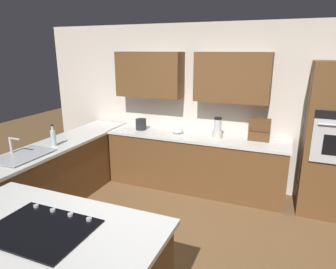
{
  "coord_description": "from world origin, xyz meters",
  "views": [
    {
      "loc": [
        -1.2,
        2.6,
        2.2
      ],
      "look_at": [
        0.26,
        -0.98,
        1.09
      ],
      "focal_mm": 31.94,
      "sensor_mm": 36.0,
      "label": 1
    }
  ],
  "objects_px": {
    "blender": "(218,129)",
    "mixing_bowl": "(177,130)",
    "cooktop": "(41,229)",
    "dish_soap_bottle": "(53,137)",
    "kettle": "(141,124)",
    "sink_unit": "(23,155)",
    "spice_rack": "(259,130)"
  },
  "relations": [
    {
      "from": "cooktop",
      "to": "kettle",
      "type": "bearing_deg",
      "value": -77.55
    },
    {
      "from": "sink_unit",
      "to": "cooktop",
      "type": "distance_m",
      "value": 1.82
    },
    {
      "from": "spice_rack",
      "to": "kettle",
      "type": "relative_size",
      "value": 1.85
    },
    {
      "from": "blender",
      "to": "mixing_bowl",
      "type": "bearing_deg",
      "value": 0.0
    },
    {
      "from": "mixing_bowl",
      "to": "spice_rack",
      "type": "xyz_separation_m",
      "value": [
        -1.25,
        -0.08,
        0.12
      ]
    },
    {
      "from": "cooktop",
      "to": "dish_soap_bottle",
      "type": "height_order",
      "value": "dish_soap_bottle"
    },
    {
      "from": "blender",
      "to": "dish_soap_bottle",
      "type": "bearing_deg",
      "value": 31.79
    },
    {
      "from": "spice_rack",
      "to": "kettle",
      "type": "xyz_separation_m",
      "value": [
        1.9,
        0.08,
        -0.08
      ]
    },
    {
      "from": "blender",
      "to": "kettle",
      "type": "height_order",
      "value": "blender"
    },
    {
      "from": "sink_unit",
      "to": "kettle",
      "type": "bearing_deg",
      "value": -114.2
    },
    {
      "from": "cooktop",
      "to": "mixing_bowl",
      "type": "xyz_separation_m",
      "value": [
        -0.01,
        -2.88,
        0.05
      ]
    },
    {
      "from": "mixing_bowl",
      "to": "dish_soap_bottle",
      "type": "relative_size",
      "value": 0.62
    },
    {
      "from": "sink_unit",
      "to": "mixing_bowl",
      "type": "height_order",
      "value": "sink_unit"
    },
    {
      "from": "cooktop",
      "to": "spice_rack",
      "type": "xyz_separation_m",
      "value": [
        -1.26,
        -2.95,
        0.16
      ]
    },
    {
      "from": "sink_unit",
      "to": "kettle",
      "type": "xyz_separation_m",
      "value": [
        -0.78,
        -1.73,
        0.07
      ]
    },
    {
      "from": "blender",
      "to": "cooktop",
      "type": "bearing_deg",
      "value": 76.99
    },
    {
      "from": "kettle",
      "to": "dish_soap_bottle",
      "type": "relative_size",
      "value": 0.59
    },
    {
      "from": "cooktop",
      "to": "mixing_bowl",
      "type": "height_order",
      "value": "mixing_bowl"
    },
    {
      "from": "blender",
      "to": "kettle",
      "type": "bearing_deg",
      "value": 0.0
    },
    {
      "from": "kettle",
      "to": "dish_soap_bottle",
      "type": "xyz_separation_m",
      "value": [
        0.72,
        1.25,
        0.03
      ]
    },
    {
      "from": "sink_unit",
      "to": "spice_rack",
      "type": "bearing_deg",
      "value": -145.95
    },
    {
      "from": "blender",
      "to": "kettle",
      "type": "xyz_separation_m",
      "value": [
        1.3,
        0.0,
        -0.05
      ]
    },
    {
      "from": "sink_unit",
      "to": "spice_rack",
      "type": "distance_m",
      "value": 3.24
    },
    {
      "from": "blender",
      "to": "mixing_bowl",
      "type": "relative_size",
      "value": 1.66
    },
    {
      "from": "blender",
      "to": "spice_rack",
      "type": "xyz_separation_m",
      "value": [
        -0.6,
        -0.08,
        0.03
      ]
    },
    {
      "from": "sink_unit",
      "to": "mixing_bowl",
      "type": "distance_m",
      "value": 2.25
    },
    {
      "from": "spice_rack",
      "to": "dish_soap_bottle",
      "type": "relative_size",
      "value": 1.1
    },
    {
      "from": "cooktop",
      "to": "mixing_bowl",
      "type": "distance_m",
      "value": 2.88
    },
    {
      "from": "mixing_bowl",
      "to": "kettle",
      "type": "bearing_deg",
      "value": 0.0
    },
    {
      "from": "blender",
      "to": "spice_rack",
      "type": "height_order",
      "value": "spice_rack"
    },
    {
      "from": "kettle",
      "to": "blender",
      "type": "bearing_deg",
      "value": 180.0
    },
    {
      "from": "kettle",
      "to": "dish_soap_bottle",
      "type": "bearing_deg",
      "value": 60.1
    }
  ]
}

